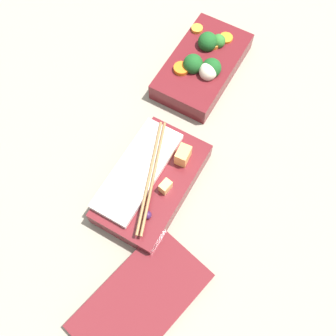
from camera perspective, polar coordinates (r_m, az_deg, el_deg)
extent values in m
plane|color=gray|center=(0.76, 1.73, 7.13)|extent=(3.00, 3.00, 0.00)
cube|color=maroon|center=(0.82, 5.02, 14.52)|extent=(0.22, 0.12, 0.04)
sphere|color=#19511E|center=(0.82, 5.77, 17.77)|extent=(0.04, 0.04, 0.04)
sphere|color=#2D7028|center=(0.82, 7.35, 17.80)|extent=(0.03, 0.03, 0.03)
sphere|color=#19511E|center=(0.78, 6.32, 14.23)|extent=(0.04, 0.04, 0.04)
sphere|color=#19511E|center=(0.78, 3.65, 14.84)|extent=(0.04, 0.04, 0.04)
cylinder|color=orange|center=(0.82, 6.57, 17.54)|extent=(0.03, 0.03, 0.01)
cylinder|color=orange|center=(0.78, 1.94, 14.23)|extent=(0.04, 0.04, 0.01)
cylinder|color=orange|center=(0.85, 4.23, 19.52)|extent=(0.02, 0.02, 0.01)
cylinder|color=orange|center=(0.84, 8.44, 18.16)|extent=(0.04, 0.04, 0.01)
sphere|color=beige|center=(0.77, 5.86, 13.78)|extent=(0.04, 0.04, 0.04)
cube|color=maroon|center=(0.68, -2.29, -2.26)|extent=(0.22, 0.12, 0.04)
cube|color=white|center=(0.66, -4.27, -0.41)|extent=(0.19, 0.07, 0.01)
cube|color=#F4A356|center=(0.67, 2.20, 1.88)|extent=(0.03, 0.02, 0.03)
cube|color=#EAB266|center=(0.65, -0.36, -2.70)|extent=(0.02, 0.02, 0.02)
sphere|color=#381942|center=(0.63, -2.99, -6.81)|extent=(0.01, 0.01, 0.01)
cylinder|color=olive|center=(0.65, -2.71, -1.07)|extent=(0.20, 0.07, 0.01)
cylinder|color=olive|center=(0.65, -2.10, -1.17)|extent=(0.20, 0.07, 0.01)
cube|color=maroon|center=(0.64, -3.93, -18.64)|extent=(0.23, 0.16, 0.02)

